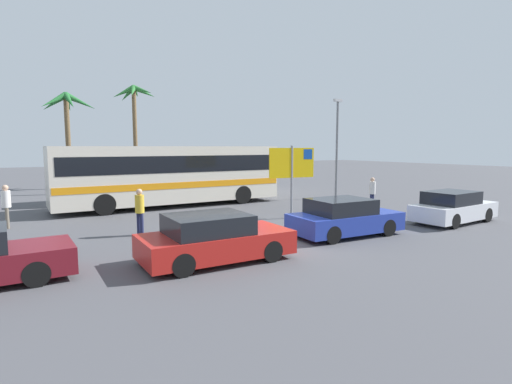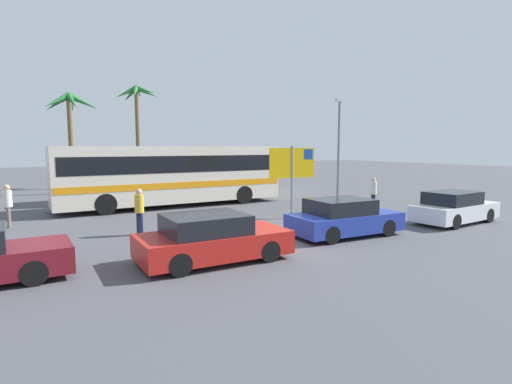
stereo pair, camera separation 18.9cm
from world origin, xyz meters
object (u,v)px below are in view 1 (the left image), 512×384
object	(u,v)px
pedestrian_near_sign	(6,203)
car_red	(214,239)
bus_front_coach	(171,173)
pedestrian_crossing_lot	(140,208)
bus_rear_coach	(181,169)
ferry_sign	(293,166)
car_blue	(344,218)
pedestrian_by_bus	(372,191)
car_white	(453,208)

from	to	relation	value
pedestrian_near_sign	car_red	bearing A→B (deg)	-59.12
bus_front_coach	pedestrian_crossing_lot	world-z (taller)	bus_front_coach
bus_rear_coach	pedestrian_near_sign	bearing A→B (deg)	-148.44
bus_front_coach	car_red	bearing A→B (deg)	-103.38
ferry_sign	car_blue	bearing A→B (deg)	-91.09
ferry_sign	pedestrian_near_sign	bearing A→B (deg)	166.31
bus_rear_coach	car_red	world-z (taller)	bus_rear_coach
bus_rear_coach	ferry_sign	world-z (taller)	ferry_sign
ferry_sign	car_red	xyz separation A→B (m)	(-5.85, -4.32, -1.69)
pedestrian_by_bus	car_white	bearing A→B (deg)	-15.14
ferry_sign	pedestrian_crossing_lot	size ratio (longest dim) A/B	1.91
ferry_sign	car_white	bearing A→B (deg)	-33.94
ferry_sign	car_red	bearing A→B (deg)	-137.25
car_red	pedestrian_near_sign	xyz separation A→B (m)	(-4.92, 8.24, 0.36)
bus_front_coach	pedestrian_crossing_lot	bearing A→B (deg)	-118.28
pedestrian_crossing_lot	car_red	bearing A→B (deg)	-100.22
bus_rear_coach	car_blue	bearing A→B (deg)	-85.60
bus_front_coach	car_blue	distance (m)	10.51
car_blue	pedestrian_crossing_lot	xyz separation A→B (m)	(-6.21, 3.77, 0.35)
ferry_sign	car_red	distance (m)	7.46
car_red	car_white	distance (m)	10.94
car_white	car_blue	bearing A→B (deg)	171.05
car_blue	car_red	bearing A→B (deg)	-171.04
car_blue	pedestrian_by_bus	size ratio (longest dim) A/B	2.53
pedestrian_crossing_lot	pedestrian_by_bus	world-z (taller)	pedestrian_crossing_lot
bus_rear_coach	car_red	distance (m)	14.63
car_blue	pedestrian_near_sign	bearing A→B (deg)	146.20
ferry_sign	car_blue	size ratio (longest dim) A/B	0.78
ferry_sign	car_white	xyz separation A→B (m)	(5.09, -4.31, -1.69)
car_white	pedestrian_crossing_lot	world-z (taller)	pedestrian_crossing_lot
ferry_sign	pedestrian_near_sign	world-z (taller)	ferry_sign
ferry_sign	pedestrian_crossing_lot	world-z (taller)	ferry_sign
ferry_sign	pedestrian_by_bus	bearing A→B (deg)	5.44
ferry_sign	pedestrian_by_bus	distance (m)	5.10
bus_rear_coach	car_blue	size ratio (longest dim) A/B	2.87
car_blue	ferry_sign	bearing A→B (deg)	85.53
ferry_sign	bus_rear_coach	bearing A→B (deg)	105.26
car_blue	pedestrian_crossing_lot	size ratio (longest dim) A/B	2.45
pedestrian_crossing_lot	ferry_sign	bearing A→B (deg)	-21.50
ferry_sign	pedestrian_by_bus	xyz separation A→B (m)	(4.91, -0.07, -1.38)
bus_rear_coach	pedestrian_by_bus	size ratio (longest dim) A/B	7.26
bus_rear_coach	pedestrian_by_bus	world-z (taller)	bus_rear_coach
car_white	pedestrian_near_sign	xyz separation A→B (m)	(-15.87, 8.23, 0.36)
bus_front_coach	pedestrian_near_sign	distance (m)	7.86
car_red	pedestrian_near_sign	distance (m)	9.60
car_blue	pedestrian_crossing_lot	world-z (taller)	pedestrian_crossing_lot
car_red	pedestrian_crossing_lot	world-z (taller)	pedestrian_crossing_lot
bus_front_coach	bus_rear_coach	size ratio (longest dim) A/B	1.00
bus_front_coach	car_red	size ratio (longest dim) A/B	2.83
pedestrian_near_sign	car_blue	bearing A→B (deg)	-36.70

